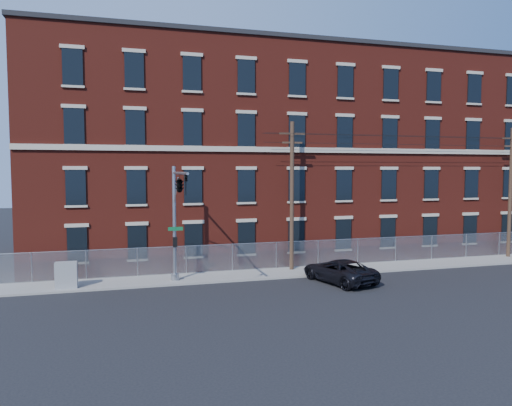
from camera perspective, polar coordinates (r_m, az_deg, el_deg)
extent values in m
plane|color=black|center=(27.10, 4.30, -10.77)|extent=(140.00, 140.00, 0.00)
cube|color=gray|center=(36.92, 19.48, -6.91)|extent=(65.00, 3.00, 0.12)
cube|color=maroon|center=(43.95, 12.96, 5.33)|extent=(55.00, 14.00, 16.00)
cube|color=black|center=(44.90, 13.13, 15.78)|extent=(55.30, 14.30, 0.30)
cube|color=#ADA390|center=(37.89, 18.10, 5.92)|extent=(55.00, 0.18, 0.35)
cube|color=black|center=(32.07, -20.63, -4.69)|extent=(1.20, 0.10, 2.20)
cube|color=black|center=(31.74, -20.79, 1.75)|extent=(1.20, 0.10, 2.20)
cube|color=black|center=(31.84, -20.96, 8.60)|extent=(1.20, 0.10, 2.20)
cube|color=black|center=(32.34, -21.13, 14.96)|extent=(1.20, 0.10, 2.20)
cube|color=black|center=(31.94, -14.05, -4.59)|extent=(1.20, 0.10, 2.20)
cube|color=black|center=(31.61, -14.16, 1.88)|extent=(1.20, 0.10, 2.20)
cube|color=black|center=(31.71, -14.28, 8.76)|extent=(1.20, 0.10, 2.20)
cube|color=black|center=(32.22, -14.39, 15.15)|extent=(1.20, 0.10, 2.20)
cube|color=black|center=(32.24, -7.50, -4.42)|extent=(1.20, 0.10, 2.20)
cube|color=black|center=(31.91, -7.56, 1.98)|extent=(1.20, 0.10, 2.20)
cube|color=black|center=(32.01, -7.62, 8.80)|extent=(1.20, 0.10, 2.20)
cube|color=black|center=(32.51, -7.68, 15.13)|extent=(1.20, 0.10, 2.20)
cube|color=black|center=(32.94, -1.15, -4.21)|extent=(1.20, 0.10, 2.20)
cube|color=black|center=(32.62, -1.16, 2.06)|extent=(1.20, 0.10, 2.20)
cube|color=black|center=(32.71, -1.17, 8.73)|extent=(1.20, 0.10, 2.20)
cube|color=black|center=(33.20, -1.18, 14.93)|extent=(1.20, 0.10, 2.20)
cube|color=black|center=(34.02, 4.85, -3.96)|extent=(1.20, 0.10, 2.20)
cube|color=black|center=(33.72, 4.89, 2.11)|extent=(1.20, 0.10, 2.20)
cube|color=black|center=(33.81, 4.93, 8.56)|extent=(1.20, 0.10, 2.20)
cube|color=black|center=(34.28, 4.97, 14.57)|extent=(1.20, 0.10, 2.20)
cube|color=black|center=(35.46, 10.43, -3.69)|extent=(1.20, 0.10, 2.20)
cube|color=black|center=(35.16, 10.50, 2.14)|extent=(1.20, 0.10, 2.20)
cube|color=black|center=(35.25, 10.58, 8.32)|extent=(1.20, 0.10, 2.20)
cube|color=black|center=(35.70, 10.66, 14.09)|extent=(1.20, 0.10, 2.20)
cube|color=black|center=(37.20, 15.52, -3.41)|extent=(1.20, 0.10, 2.20)
cube|color=black|center=(36.92, 15.63, 2.14)|extent=(1.20, 0.10, 2.20)
cube|color=black|center=(37.00, 15.74, 8.03)|extent=(1.20, 0.10, 2.20)
cube|color=black|center=(37.43, 15.85, 13.53)|extent=(1.20, 0.10, 2.20)
cube|color=black|center=(39.20, 20.13, -3.14)|extent=(1.20, 0.10, 2.20)
cube|color=black|center=(38.94, 20.26, 2.13)|extent=(1.20, 0.10, 2.20)
cube|color=black|center=(39.02, 20.39, 7.72)|extent=(1.20, 0.10, 2.20)
cube|color=black|center=(39.43, 20.52, 12.94)|extent=(1.20, 0.10, 2.20)
cube|color=black|center=(41.44, 24.26, -2.87)|extent=(1.20, 0.10, 2.20)
cube|color=black|center=(41.19, 24.40, 2.11)|extent=(1.20, 0.10, 2.20)
cube|color=black|center=(41.26, 24.56, 7.39)|extent=(1.20, 0.10, 2.20)
cube|color=black|center=(41.65, 24.70, 12.33)|extent=(1.20, 0.10, 2.20)
cube|color=black|center=(43.87, 27.95, -2.62)|extent=(1.20, 0.10, 2.20)
cube|color=black|center=(43.63, 28.10, 2.08)|extent=(1.20, 0.10, 2.20)
cube|color=black|center=(43.70, 28.27, 7.06)|extent=(1.20, 0.10, 2.20)
cube|color=#A5A8AD|center=(37.81, 18.38, -5.16)|extent=(59.00, 0.02, 1.80)
cylinder|color=#9EA0A5|center=(37.68, 18.41, -3.81)|extent=(59.00, 0.04, 0.04)
cylinder|color=#9EA0A5|center=(31.97, -25.29, -6.99)|extent=(0.06, 0.06, 1.85)
cylinder|color=#9EA0A5|center=(31.59, -19.69, -6.97)|extent=(0.06, 0.06, 1.85)
cylinder|color=#9EA0A5|center=(31.51, -14.01, -6.88)|extent=(0.06, 0.06, 1.85)
cylinder|color=#9EA0A5|center=(31.73, -8.36, -6.73)|extent=(0.06, 0.06, 1.85)
cylinder|color=#9EA0A5|center=(32.25, -2.84, -6.51)|extent=(0.06, 0.06, 1.85)
cylinder|color=#9EA0A5|center=(33.06, 2.45, -6.25)|extent=(0.06, 0.06, 1.85)
cylinder|color=#9EA0A5|center=(34.13, 7.44, -5.96)|extent=(0.06, 0.06, 1.85)
cylinder|color=#9EA0A5|center=(35.45, 12.09, -5.64)|extent=(0.06, 0.06, 1.85)
cylinder|color=#9EA0A5|center=(36.97, 16.38, -5.32)|extent=(0.06, 0.06, 1.85)
cylinder|color=#9EA0A5|center=(38.69, 20.30, -5.00)|extent=(0.06, 0.06, 1.85)
cylinder|color=#9EA0A5|center=(40.57, 23.87, -4.68)|extent=(0.06, 0.06, 1.85)
cylinder|color=#9EA0A5|center=(42.60, 27.11, -4.38)|extent=(0.06, 0.06, 1.85)
cylinder|color=#9EA0A5|center=(29.47, -9.75, -2.45)|extent=(0.22, 0.22, 7.00)
cylinder|color=#9EA0A5|center=(30.02, -9.68, -8.72)|extent=(0.50, 0.50, 0.40)
cylinder|color=#9EA0A5|center=(26.06, -9.11, 3.55)|extent=(0.14, 6.50, 0.14)
cylinder|color=#9EA0A5|center=(28.12, -9.56, 1.53)|extent=(0.08, 2.18, 1.56)
cube|color=#0C592D|center=(29.37, -9.62, -3.06)|extent=(0.90, 0.03, 0.22)
cube|color=black|center=(29.37, -9.68, -4.64)|extent=(0.25, 0.25, 0.60)
imported|color=black|center=(23.54, -8.40, 2.17)|extent=(0.16, 0.20, 1.00)
imported|color=black|center=(26.32, -9.16, 2.35)|extent=(0.53, 2.48, 1.00)
cylinder|color=#402C20|center=(32.20, 4.32, 0.81)|extent=(0.28, 0.28, 10.00)
cube|color=#402C20|center=(32.24, 4.36, 8.29)|extent=(1.80, 0.12, 0.12)
cube|color=#402C20|center=(32.20, 4.36, 7.22)|extent=(1.40, 0.12, 0.12)
cylinder|color=#402C20|center=(41.88, 28.18, 1.09)|extent=(0.28, 0.28, 10.00)
cube|color=#402C20|center=(41.91, 28.37, 6.83)|extent=(1.80, 0.12, 0.12)
cube|color=#402C20|center=(41.88, 28.34, 6.01)|extent=(1.40, 0.12, 0.12)
cylinder|color=black|center=(42.13, 28.08, 6.82)|extent=(40.00, 0.02, 0.02)
cylinder|color=black|center=(41.88, 28.34, 6.01)|extent=(40.00, 0.02, 0.02)
imported|color=black|center=(29.93, 9.92, -7.99)|extent=(3.68, 5.60, 1.43)
cube|color=#919497|center=(29.65, -21.78, -8.02)|extent=(1.21, 0.61, 1.51)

